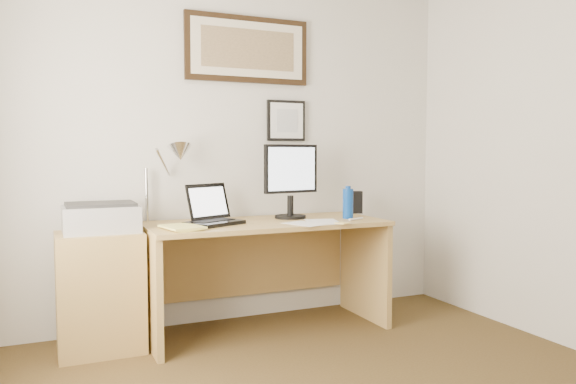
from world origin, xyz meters
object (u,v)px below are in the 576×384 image
laptop (212,215)px  book (166,229)px  printer (101,218)px  lcd_monitor (291,177)px  side_cabinet (100,292)px  water_bottle (348,204)px  desk (262,254)px

laptop → book: bearing=-149.7°
laptop → printer: laptop is taller
lcd_monitor → side_cabinet: bearing=-178.0°
book → lcd_monitor: bearing=16.3°
water_bottle → printer: 1.65m
lcd_monitor → book: bearing=-163.7°
desk → laptop: size_ratio=3.73×
desk → laptop: laptop is taller
book → printer: printer is taller
side_cabinet → laptop: (0.70, -0.03, 0.44)m
side_cabinet → desk: desk is taller
side_cabinet → lcd_monitor: size_ratio=1.40×
laptop → water_bottle: bearing=-5.8°
lcd_monitor → laptop: bearing=-172.8°
side_cabinet → desk: size_ratio=0.46×
side_cabinet → water_bottle: (1.66, -0.13, 0.49)m
water_bottle → laptop: (-0.96, 0.10, -0.05)m
desk → lcd_monitor: lcd_monitor is taller
book → desk: book is taller
printer → side_cabinet: bearing=-128.7°
desk → lcd_monitor: size_ratio=3.08×
laptop → side_cabinet: bearing=177.6°
side_cabinet → lcd_monitor: lcd_monitor is taller
water_bottle → book: water_bottle is taller
water_bottle → side_cabinet: bearing=175.6°
water_bottle → book: (-1.30, -0.10, -0.09)m
water_bottle → lcd_monitor: 0.44m
lcd_monitor → printer: (-1.28, -0.03, -0.22)m
lcd_monitor → printer: size_ratio=1.18×
side_cabinet → book: book is taller
side_cabinet → book: (0.36, -0.23, 0.40)m
laptop → printer: bearing=175.9°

